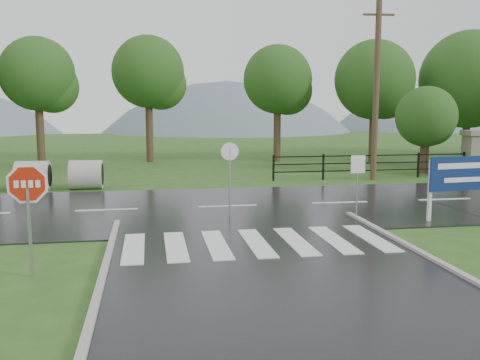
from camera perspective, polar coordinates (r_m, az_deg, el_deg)
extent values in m
plane|color=#2B541C|center=(8.79, 8.48, -15.18)|extent=(120.00, 120.00, 0.00)
cube|color=black|center=(18.18, -1.33, -2.94)|extent=(90.00, 8.00, 0.04)
cube|color=silver|center=(13.12, -11.27, -7.12)|extent=(0.50, 2.80, 0.02)
cube|color=silver|center=(13.12, -6.87, -7.02)|extent=(0.50, 2.80, 0.02)
cube|color=silver|center=(13.20, -2.50, -6.87)|extent=(0.50, 2.80, 0.02)
cube|color=silver|center=(13.36, 1.79, -6.69)|extent=(0.50, 2.80, 0.02)
cube|color=silver|center=(13.59, 5.95, -6.48)|extent=(0.50, 2.80, 0.02)
cube|color=silver|center=(13.88, 9.96, -6.25)|extent=(0.50, 2.80, 0.02)
cube|color=silver|center=(14.24, 13.77, -5.99)|extent=(0.50, 2.80, 0.02)
cube|color=gray|center=(28.43, 23.64, 2.38)|extent=(0.80, 0.80, 2.00)
cube|color=#6B6659|center=(28.36, 23.76, 4.63)|extent=(1.00, 1.00, 0.24)
cube|color=black|center=(26.00, 13.83, 1.02)|extent=(9.50, 0.05, 0.05)
cube|color=black|center=(25.96, 13.86, 1.79)|extent=(9.50, 0.05, 0.05)
cube|color=black|center=(25.92, 13.89, 2.56)|extent=(9.50, 0.05, 0.05)
cube|color=black|center=(24.48, 3.59, 1.29)|extent=(0.08, 0.08, 1.20)
cube|color=black|center=(28.20, 22.74, 1.57)|extent=(0.08, 0.08, 1.20)
sphere|color=slate|center=(76.30, -1.32, -7.79)|extent=(48.00, 48.00, 48.00)
sphere|color=slate|center=(83.89, 18.00, -3.70)|extent=(36.00, 36.00, 36.00)
cylinder|color=#9E9B93|center=(23.32, -21.22, 0.43)|extent=(1.30, 1.20, 1.20)
cylinder|color=#9E9B93|center=(22.99, -16.09, 0.56)|extent=(1.30, 1.20, 1.20)
cube|color=#939399|center=(11.54, -21.50, -5.29)|extent=(0.05, 0.05, 1.81)
cylinder|color=white|center=(11.37, -21.74, -0.38)|extent=(1.09, 0.03, 1.09)
cylinder|color=#B71F0C|center=(11.36, -21.75, -0.39)|extent=(0.95, 0.04, 0.95)
cube|color=silver|center=(16.70, 19.61, -1.14)|extent=(0.10, 0.10, 1.86)
cube|color=navy|center=(17.15, 22.68, 0.66)|extent=(2.23, 0.28, 1.02)
cube|color=white|center=(17.09, 22.78, 1.42)|extent=(1.76, 0.19, 0.17)
cube|color=white|center=(17.14, 22.70, 0.03)|extent=(1.30, 0.14, 0.14)
cube|color=#939399|center=(16.42, 12.37, -1.03)|extent=(0.04, 0.04, 1.85)
cube|color=white|center=(16.30, 12.48, 1.66)|extent=(0.44, 0.04, 0.53)
cylinder|color=#939399|center=(16.31, -1.10, -0.34)|extent=(0.06, 0.06, 2.17)
cylinder|color=white|center=(16.18, -1.10, 3.07)|extent=(0.54, 0.03, 0.54)
cylinder|color=#473523|center=(25.32, 14.32, 9.07)|extent=(0.27, 0.27, 8.07)
cube|color=brown|center=(25.63, 14.59, 16.71)|extent=(1.44, 0.20, 0.09)
cylinder|color=#3D2B1C|center=(28.79, 19.08, 3.07)|extent=(0.39, 0.39, 2.40)
sphere|color=#204B17|center=(28.71, 19.23, 6.41)|extent=(3.06, 3.06, 3.06)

